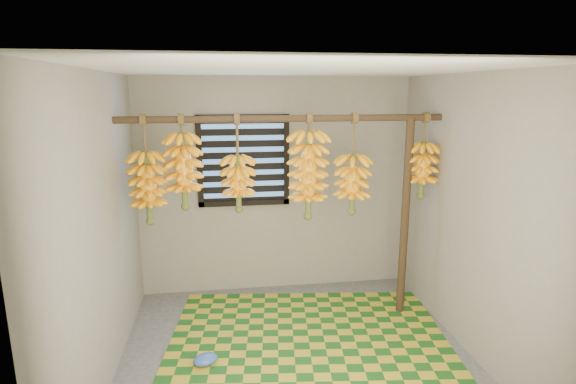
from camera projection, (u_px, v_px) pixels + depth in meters
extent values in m
cube|color=#494949|center=(298.00, 360.00, 3.84)|extent=(3.00, 3.00, 0.01)
cube|color=silver|center=(299.00, 69.00, 3.30)|extent=(3.00, 3.00, 0.01)
cube|color=gray|center=(275.00, 186.00, 5.02)|extent=(3.00, 0.01, 2.40)
cube|color=gray|center=(100.00, 234.00, 3.35)|extent=(0.01, 3.00, 2.40)
cube|color=gray|center=(474.00, 218.00, 3.79)|extent=(0.01, 3.00, 2.40)
cube|color=black|center=(244.00, 161.00, 4.88)|extent=(1.00, 0.04, 1.00)
cylinder|color=#45321F|center=(286.00, 119.00, 4.07)|extent=(3.00, 0.06, 0.06)
cylinder|color=#45321F|center=(405.00, 219.00, 4.46)|extent=(0.08, 0.08, 2.00)
cube|color=#195218|center=(309.00, 343.00, 4.08)|extent=(2.77, 2.33, 0.01)
ellipsoid|color=blue|center=(206.00, 359.00, 3.75)|extent=(0.26, 0.23, 0.09)
cylinder|color=brown|center=(144.00, 136.00, 3.92)|extent=(0.02, 0.02, 0.33)
cylinder|color=#4C5923|center=(148.00, 186.00, 4.02)|extent=(0.06, 0.06, 0.62)
cylinder|color=brown|center=(181.00, 126.00, 3.95)|extent=(0.02, 0.02, 0.17)
cylinder|color=#4C5923|center=(184.00, 169.00, 4.03)|extent=(0.06, 0.06, 0.65)
cylinder|color=brown|center=(237.00, 137.00, 4.04)|extent=(0.02, 0.02, 0.38)
cylinder|color=#4C5923|center=(238.00, 181.00, 4.13)|extent=(0.05, 0.05, 0.49)
cylinder|color=brown|center=(309.00, 125.00, 4.11)|extent=(0.02, 0.02, 0.17)
cylinder|color=#4C5923|center=(308.00, 173.00, 4.21)|extent=(0.06, 0.06, 0.79)
cylinder|color=brown|center=(354.00, 136.00, 4.20)|extent=(0.02, 0.02, 0.40)
cylinder|color=#4C5923|center=(352.00, 182.00, 4.30)|extent=(0.06, 0.06, 0.54)
cylinder|color=brown|center=(425.00, 130.00, 4.29)|extent=(0.02, 0.02, 0.30)
cylinder|color=#4C5923|center=(423.00, 168.00, 4.37)|extent=(0.05, 0.05, 0.51)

